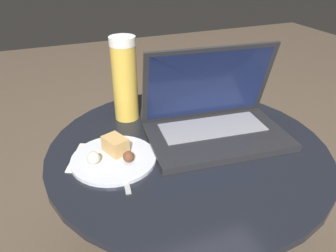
{
  "coord_description": "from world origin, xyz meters",
  "views": [
    {
      "loc": [
        -0.32,
        -0.66,
        0.97
      ],
      "look_at": [
        -0.06,
        0.0,
        0.56
      ],
      "focal_mm": 35.0,
      "sensor_mm": 36.0,
      "label": 1
    }
  ],
  "objects": [
    {
      "name": "snack_plate",
      "position": [
        -0.2,
        0.01,
        0.5
      ],
      "size": [
        0.21,
        0.21,
        0.05
      ],
      "color": "silver",
      "rests_on": "table"
    },
    {
      "name": "beer_glass",
      "position": [
        -0.11,
        0.22,
        0.62
      ],
      "size": [
        0.07,
        0.07,
        0.25
      ],
      "color": "gold",
      "rests_on": "table"
    },
    {
      "name": "laptop",
      "position": [
        0.09,
        0.03,
        0.54
      ],
      "size": [
        0.4,
        0.28,
        0.24
      ],
      "color": "#232326",
      "rests_on": "table"
    },
    {
      "name": "napkin",
      "position": [
        -0.21,
        0.02,
        0.5
      ],
      "size": [
        0.21,
        0.19,
        0.0
      ],
      "color": "silver",
      "rests_on": "table"
    },
    {
      "name": "fork",
      "position": [
        -0.19,
        -0.02,
        0.5
      ],
      "size": [
        0.04,
        0.19,
        0.01
      ],
      "color": "#B2B2B7",
      "rests_on": "table"
    },
    {
      "name": "table",
      "position": [
        0.0,
        0.0,
        0.38
      ],
      "size": [
        0.74,
        0.74,
        0.49
      ],
      "color": "black",
      "rests_on": "ground_plane"
    }
  ]
}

